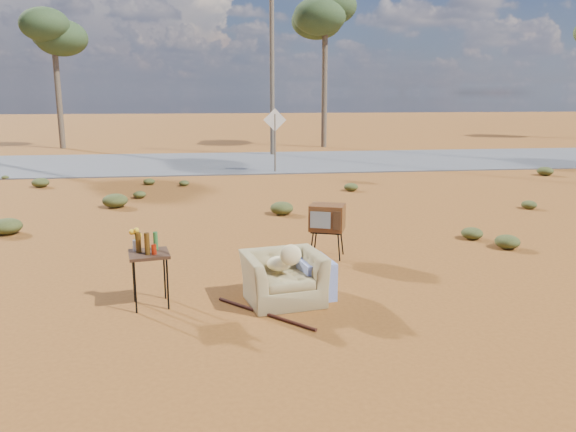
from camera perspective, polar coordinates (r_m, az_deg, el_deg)
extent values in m
plane|color=brown|center=(7.72, -2.44, -8.09)|extent=(140.00, 140.00, 0.00)
cube|color=#565659|center=(22.38, -6.01, 5.46)|extent=(140.00, 7.00, 0.04)
imported|color=#917D4F|center=(7.37, -0.48, -5.46)|extent=(1.10, 0.82, 0.88)
ellipsoid|color=#E0C788|center=(7.38, -0.94, -4.86)|extent=(0.32, 0.32, 0.19)
ellipsoid|color=#E0C788|center=(7.16, 0.27, -3.99)|extent=(0.28, 0.14, 0.28)
cube|color=navy|center=(7.66, 2.68, -6.22)|extent=(0.53, 0.72, 0.51)
cube|color=black|center=(9.38, 3.99, -1.51)|extent=(0.60, 0.53, 0.03)
cylinder|color=black|center=(9.31, 2.41, -3.04)|extent=(0.03, 0.03, 0.45)
cylinder|color=black|center=(9.24, 5.19, -3.20)|extent=(0.03, 0.03, 0.45)
cylinder|color=black|center=(9.64, 2.80, -2.49)|extent=(0.03, 0.03, 0.45)
cylinder|color=black|center=(9.57, 5.49, -2.64)|extent=(0.03, 0.03, 0.45)
cube|color=brown|center=(9.33, 4.01, -0.14)|extent=(0.68, 0.60, 0.43)
cube|color=gray|center=(9.12, 3.31, -0.42)|extent=(0.32, 0.14, 0.27)
cube|color=#472D19|center=(9.08, 4.99, -0.51)|extent=(0.12, 0.06, 0.31)
cube|color=#382014|center=(7.37, -13.95, -3.77)|extent=(0.57, 0.57, 0.04)
cylinder|color=black|center=(7.28, -15.26, -6.93)|extent=(0.02, 0.02, 0.69)
cylinder|color=black|center=(7.30, -12.13, -6.70)|extent=(0.02, 0.02, 0.69)
cylinder|color=black|center=(7.65, -15.41, -5.98)|extent=(0.02, 0.02, 0.69)
cylinder|color=black|center=(7.67, -12.44, -5.76)|extent=(0.02, 0.02, 0.69)
cylinder|color=#452A0B|center=(7.37, -14.96, -2.62)|extent=(0.07, 0.07, 0.26)
cylinder|color=#452A0B|center=(7.25, -14.13, -2.75)|extent=(0.07, 0.07, 0.28)
cylinder|color=#2A622A|center=(7.44, -13.30, -2.49)|extent=(0.06, 0.06, 0.24)
cylinder|color=red|center=(7.26, -13.46, -3.31)|extent=(0.06, 0.06, 0.13)
cylinder|color=silver|center=(7.48, -15.20, -2.89)|extent=(0.08, 0.08, 0.14)
ellipsoid|color=gold|center=(7.44, -15.27, -1.71)|extent=(0.16, 0.16, 0.12)
cylinder|color=#461C12|center=(7.08, -2.39, -9.86)|extent=(1.12, 1.19, 0.04)
cylinder|color=brown|center=(19.40, -1.33, 7.37)|extent=(0.06, 0.06, 2.00)
cube|color=silver|center=(19.34, -1.34, 9.73)|extent=(0.78, 0.04, 0.78)
cylinder|color=brown|center=(30.12, -22.35, 12.07)|extent=(0.28, 0.28, 6.00)
ellipsoid|color=#384F28|center=(30.25, -22.75, 16.79)|extent=(3.20, 3.20, 2.20)
cylinder|color=brown|center=(28.77, 3.73, 13.97)|extent=(0.28, 0.28, 7.00)
ellipsoid|color=#384F28|center=(29.01, 3.82, 19.90)|extent=(3.20, 3.20, 2.20)
cylinder|color=brown|center=(24.88, -1.64, 15.39)|extent=(0.20, 0.20, 8.00)
ellipsoid|color=#474C21|center=(10.69, 21.38, -2.44)|extent=(0.44, 0.44, 0.24)
ellipsoid|color=#474C21|center=(14.13, -17.16, 1.51)|extent=(0.60, 0.60, 0.33)
ellipsoid|color=#474C21|center=(14.53, 23.29, 1.07)|extent=(0.36, 0.36, 0.20)
ellipsoid|color=#474C21|center=(15.90, 6.42, 2.94)|extent=(0.40, 0.40, 0.22)
ellipsoid|color=#474C21|center=(16.93, -10.51, 3.30)|extent=(0.30, 0.30, 0.17)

